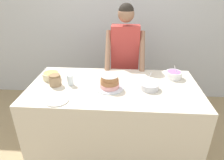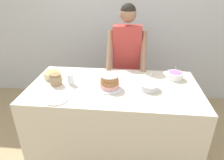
# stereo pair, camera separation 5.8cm
# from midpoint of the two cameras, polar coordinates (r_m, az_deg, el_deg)

# --- Properties ---
(wall_back) EXTENTS (10.00, 0.05, 2.60)m
(wall_back) POSITION_cam_midpoint_polar(r_m,az_deg,el_deg) (3.43, 3.52, 15.48)
(wall_back) COLOR silver
(wall_back) RESTS_ON ground_plane
(counter) EXTENTS (1.77, 0.91, 0.95)m
(counter) POSITION_cam_midpoint_polar(r_m,az_deg,el_deg) (2.35, 1.24, -11.99)
(counter) COLOR beige
(counter) RESTS_ON ground_plane
(person_baker) EXTENTS (0.50, 0.47, 1.71)m
(person_baker) POSITION_cam_midpoint_polar(r_m,az_deg,el_deg) (2.70, 4.83, 7.04)
(person_baker) COLOR #2D2D38
(person_baker) RESTS_ON ground_plane
(cake) EXTENTS (0.30, 0.30, 0.15)m
(cake) POSITION_cam_midpoint_polar(r_m,az_deg,el_deg) (2.02, 0.11, -0.68)
(cake) COLOR silver
(cake) RESTS_ON counter
(frosting_bowl_yellow) EXTENTS (0.19, 0.19, 0.16)m
(frosting_bowl_yellow) POSITION_cam_midpoint_polar(r_m,az_deg,el_deg) (2.34, -16.02, 1.49)
(frosting_bowl_yellow) COLOR beige
(frosting_bowl_yellow) RESTS_ON counter
(frosting_bowl_purple) EXTENTS (0.18, 0.18, 0.18)m
(frosting_bowl_purple) POSITION_cam_midpoint_polar(r_m,az_deg,el_deg) (2.34, 18.21, 1.27)
(frosting_bowl_purple) COLOR white
(frosting_bowl_purple) RESTS_ON counter
(frosting_bowl_white) EXTENTS (0.19, 0.19, 0.16)m
(frosting_bowl_white) POSITION_cam_midpoint_polar(r_m,az_deg,el_deg) (2.04, 11.48, -1.84)
(frosting_bowl_white) COLOR silver
(frosting_bowl_white) RESTS_ON counter
(drinking_glass) EXTENTS (0.06, 0.06, 0.11)m
(drinking_glass) POSITION_cam_midpoint_polar(r_m,az_deg,el_deg) (2.14, -10.91, 0.16)
(drinking_glass) COLOR silver
(drinking_glass) RESTS_ON counter
(ceramic_plate) EXTENTS (0.21, 0.21, 0.01)m
(ceramic_plate) POSITION_cam_midpoint_polar(r_m,az_deg,el_deg) (1.91, -14.72, -5.39)
(ceramic_plate) COLOR white
(ceramic_plate) RESTS_ON counter
(stoneware_jar) EXTENTS (0.12, 0.12, 0.12)m
(stoneware_jar) POSITION_cam_midpoint_polar(r_m,az_deg,el_deg) (2.17, -15.06, 0.16)
(stoneware_jar) COLOR #9E7F5B
(stoneware_jar) RESTS_ON counter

